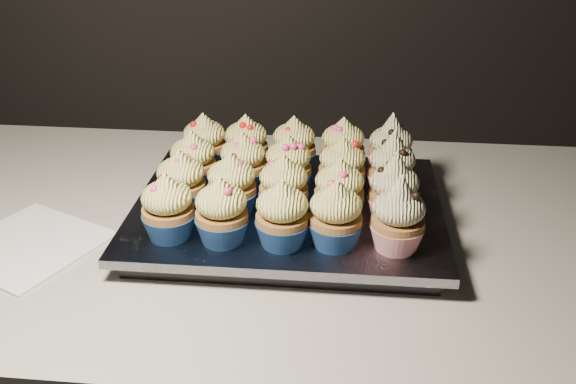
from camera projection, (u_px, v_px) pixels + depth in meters
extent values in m
cube|color=beige|center=(117.00, 225.00, 0.90)|extent=(2.44, 0.64, 0.04)
cube|color=white|center=(28.00, 245.00, 0.81)|extent=(0.21, 0.21, 0.00)
cube|color=black|center=(288.00, 218.00, 0.85)|extent=(0.37, 0.28, 0.02)
cube|color=silver|center=(288.00, 207.00, 0.85)|extent=(0.40, 0.32, 0.01)
cone|color=navy|center=(170.00, 225.00, 0.76)|extent=(0.06, 0.06, 0.03)
ellipsoid|color=#FBED7F|center=(167.00, 197.00, 0.74)|extent=(0.06, 0.06, 0.04)
cone|color=#FBED7F|center=(165.00, 180.00, 0.73)|extent=(0.03, 0.03, 0.02)
cone|color=navy|center=(223.00, 230.00, 0.75)|extent=(0.06, 0.06, 0.03)
ellipsoid|color=#FBED7F|center=(221.00, 201.00, 0.74)|extent=(0.06, 0.06, 0.04)
cone|color=#FBED7F|center=(220.00, 183.00, 0.73)|extent=(0.03, 0.03, 0.02)
cone|color=navy|center=(282.00, 233.00, 0.75)|extent=(0.06, 0.06, 0.03)
ellipsoid|color=#FBED7F|center=(282.00, 204.00, 0.73)|extent=(0.06, 0.06, 0.04)
cone|color=#FBED7F|center=(282.00, 186.00, 0.72)|extent=(0.03, 0.03, 0.02)
cone|color=navy|center=(335.00, 234.00, 0.75)|extent=(0.06, 0.06, 0.03)
ellipsoid|color=#FBED7F|center=(336.00, 205.00, 0.73)|extent=(0.06, 0.06, 0.04)
cone|color=#FBED7F|center=(337.00, 187.00, 0.72)|extent=(0.03, 0.03, 0.02)
cone|color=red|center=(396.00, 236.00, 0.74)|extent=(0.06, 0.06, 0.03)
ellipsoid|color=beige|center=(399.00, 208.00, 0.72)|extent=(0.06, 0.06, 0.04)
cone|color=beige|center=(401.00, 186.00, 0.71)|extent=(0.03, 0.03, 0.03)
cone|color=navy|center=(183.00, 199.00, 0.82)|extent=(0.06, 0.06, 0.03)
ellipsoid|color=#FBED7F|center=(180.00, 172.00, 0.80)|extent=(0.06, 0.06, 0.04)
cone|color=#FBED7F|center=(179.00, 156.00, 0.79)|extent=(0.03, 0.03, 0.02)
cone|color=navy|center=(232.00, 202.00, 0.81)|extent=(0.06, 0.06, 0.03)
ellipsoid|color=#FBED7F|center=(231.00, 175.00, 0.80)|extent=(0.06, 0.06, 0.04)
cone|color=#FBED7F|center=(231.00, 158.00, 0.79)|extent=(0.03, 0.03, 0.02)
cone|color=navy|center=(284.00, 204.00, 0.81)|extent=(0.06, 0.06, 0.03)
ellipsoid|color=#FBED7F|center=(284.00, 177.00, 0.79)|extent=(0.06, 0.06, 0.04)
cone|color=#FBED7F|center=(284.00, 160.00, 0.78)|extent=(0.03, 0.03, 0.02)
cone|color=navy|center=(338.00, 208.00, 0.80)|extent=(0.06, 0.06, 0.03)
ellipsoid|color=#FBED7F|center=(340.00, 181.00, 0.78)|extent=(0.06, 0.06, 0.04)
cone|color=#FBED7F|center=(340.00, 164.00, 0.77)|extent=(0.03, 0.03, 0.02)
cone|color=red|center=(392.00, 209.00, 0.80)|extent=(0.06, 0.06, 0.03)
ellipsoid|color=beige|center=(395.00, 182.00, 0.78)|extent=(0.06, 0.06, 0.04)
cone|color=beige|center=(396.00, 161.00, 0.77)|extent=(0.03, 0.03, 0.03)
cone|color=navy|center=(194.00, 177.00, 0.88)|extent=(0.06, 0.06, 0.03)
ellipsoid|color=#FBED7F|center=(193.00, 152.00, 0.86)|extent=(0.06, 0.06, 0.04)
cone|color=#FBED7F|center=(191.00, 136.00, 0.85)|extent=(0.03, 0.03, 0.02)
cone|color=navy|center=(244.00, 179.00, 0.87)|extent=(0.06, 0.06, 0.03)
ellipsoid|color=#FBED7F|center=(243.00, 153.00, 0.86)|extent=(0.06, 0.06, 0.04)
cone|color=#FBED7F|center=(242.00, 137.00, 0.85)|extent=(0.03, 0.03, 0.02)
cone|color=navy|center=(288.00, 182.00, 0.86)|extent=(0.06, 0.06, 0.03)
ellipsoid|color=#FBED7F|center=(288.00, 156.00, 0.85)|extent=(0.06, 0.06, 0.04)
cone|color=#FBED7F|center=(288.00, 140.00, 0.84)|extent=(0.03, 0.03, 0.02)
cone|color=navy|center=(341.00, 184.00, 0.86)|extent=(0.06, 0.06, 0.03)
ellipsoid|color=#FBED7F|center=(342.00, 159.00, 0.84)|extent=(0.06, 0.06, 0.04)
cone|color=#FBED7F|center=(343.00, 142.00, 0.83)|extent=(0.03, 0.03, 0.02)
cone|color=red|center=(390.00, 185.00, 0.86)|extent=(0.06, 0.06, 0.03)
ellipsoid|color=beige|center=(393.00, 159.00, 0.84)|extent=(0.06, 0.06, 0.04)
cone|color=beige|center=(394.00, 140.00, 0.83)|extent=(0.03, 0.03, 0.03)
cone|color=navy|center=(206.00, 158.00, 0.93)|extent=(0.06, 0.06, 0.03)
ellipsoid|color=#FBED7F|center=(204.00, 134.00, 0.92)|extent=(0.06, 0.06, 0.04)
cone|color=#FBED7F|center=(203.00, 119.00, 0.91)|extent=(0.03, 0.03, 0.02)
cone|color=navy|center=(247.00, 159.00, 0.93)|extent=(0.06, 0.06, 0.03)
ellipsoid|color=#FBED7F|center=(246.00, 135.00, 0.91)|extent=(0.06, 0.06, 0.04)
cone|color=#FBED7F|center=(246.00, 120.00, 0.90)|extent=(0.03, 0.03, 0.02)
cone|color=navy|center=(294.00, 161.00, 0.92)|extent=(0.06, 0.06, 0.03)
ellipsoid|color=#FBED7F|center=(294.00, 137.00, 0.91)|extent=(0.06, 0.06, 0.04)
cone|color=#FBED7F|center=(294.00, 122.00, 0.90)|extent=(0.03, 0.03, 0.02)
cone|color=navy|center=(342.00, 163.00, 0.92)|extent=(0.06, 0.06, 0.03)
ellipsoid|color=#FBED7F|center=(343.00, 138.00, 0.90)|extent=(0.06, 0.06, 0.04)
cone|color=#FBED7F|center=(344.00, 123.00, 0.89)|extent=(0.03, 0.03, 0.02)
cone|color=red|center=(389.00, 165.00, 0.91)|extent=(0.06, 0.06, 0.03)
ellipsoid|color=beige|center=(391.00, 141.00, 0.89)|extent=(0.06, 0.06, 0.04)
cone|color=beige|center=(393.00, 122.00, 0.88)|extent=(0.03, 0.03, 0.03)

